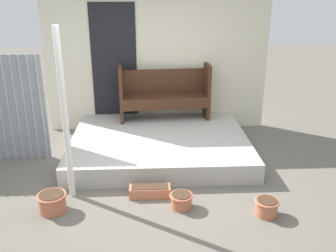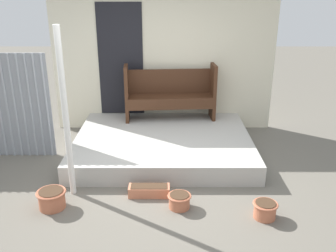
{
  "view_description": "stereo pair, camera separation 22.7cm",
  "coord_description": "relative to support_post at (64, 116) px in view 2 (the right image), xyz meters",
  "views": [
    {
      "loc": [
        0.04,
        -4.45,
        2.61
      ],
      "look_at": [
        0.28,
        0.39,
        0.74
      ],
      "focal_mm": 40.0,
      "sensor_mm": 36.0,
      "label": 1
    },
    {
      "loc": [
        0.26,
        -4.46,
        2.61
      ],
      "look_at": [
        0.28,
        0.39,
        0.74
      ],
      "focal_mm": 40.0,
      "sensor_mm": 36.0,
      "label": 2
    }
  ],
  "objects": [
    {
      "name": "flower_pot_middle",
      "position": [
        1.4,
        -0.35,
        -0.98
      ],
      "size": [
        0.3,
        0.3,
        0.18
      ],
      "color": "#B76647",
      "rests_on": "ground_plane"
    },
    {
      "name": "house_wall",
      "position": [
        1.14,
        2.41,
        0.21
      ],
      "size": [
        4.0,
        0.08,
        2.6
      ],
      "color": "beige",
      "rests_on": "ground_plane"
    },
    {
      "name": "porch_slab",
      "position": [
        1.18,
        1.26,
        -0.94
      ],
      "size": [
        2.8,
        2.24,
        0.29
      ],
      "color": "#B2AFA8",
      "rests_on": "ground_plane"
    },
    {
      "name": "flower_pot_right",
      "position": [
        2.4,
        -0.57,
        -0.97
      ],
      "size": [
        0.3,
        0.3,
        0.2
      ],
      "color": "#B76647",
      "rests_on": "ground_plane"
    },
    {
      "name": "bench",
      "position": [
        1.29,
        2.1,
        -0.29
      ],
      "size": [
        1.62,
        0.51,
        0.99
      ],
      "rotation": [
        0.0,
        0.0,
        0.07
      ],
      "color": "#422616",
      "rests_on": "porch_slab"
    },
    {
      "name": "planter_box_rect",
      "position": [
        1.01,
        -0.07,
        -1.01
      ],
      "size": [
        0.54,
        0.19,
        0.14
      ],
      "color": "#C67251",
      "rests_on": "ground_plane"
    },
    {
      "name": "ground_plane",
      "position": [
        1.0,
        0.14,
        -1.09
      ],
      "size": [
        24.0,
        24.0,
        0.0
      ],
      "primitive_type": "plane",
      "color": "#666056"
    },
    {
      "name": "flower_pot_left",
      "position": [
        -0.17,
        -0.35,
        -0.96
      ],
      "size": [
        0.36,
        0.36,
        0.24
      ],
      "color": "#B76647",
      "rests_on": "ground_plane"
    },
    {
      "name": "support_post",
      "position": [
        0.0,
        0.0,
        0.0
      ],
      "size": [
        0.08,
        0.08,
        2.17
      ],
      "color": "white",
      "rests_on": "ground_plane"
    }
  ]
}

